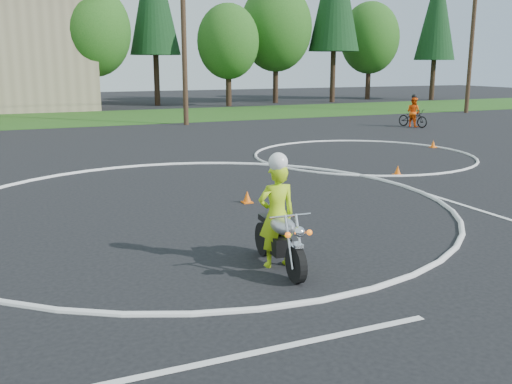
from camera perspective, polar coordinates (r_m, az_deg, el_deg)
name	(u,v)px	position (r m, az deg, el deg)	size (l,w,h in m)	color
ground	(243,243)	(10.97, -1.27, -5.12)	(120.00, 120.00, 0.00)	black
grass_strip	(81,118)	(37.05, -17.14, 7.05)	(120.00, 10.00, 0.02)	#1E4714
course_markings	(258,188)	(15.66, 0.17, 0.39)	(19.05, 19.05, 0.12)	silver
primary_motorcycle	(280,239)	(9.51, 2.42, -4.74)	(0.70, 2.01, 1.05)	black
rider_primary_grp	(277,212)	(9.50, 2.08, -2.03)	(0.67, 0.46, 1.96)	#ACD716
rider_second_grp	(413,115)	(31.86, 15.44, 7.39)	(1.10, 1.92, 1.74)	black
traffic_cones	(408,175)	(17.35, 14.97, 1.61)	(19.52, 13.83, 0.30)	#FF650D
treeline	(253,22)	(48.18, -0.27, 16.68)	(38.20, 8.10, 14.52)	#382619
utility_poles	(184,28)	(32.00, -7.25, 15.98)	(41.60, 1.12, 10.00)	#473321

